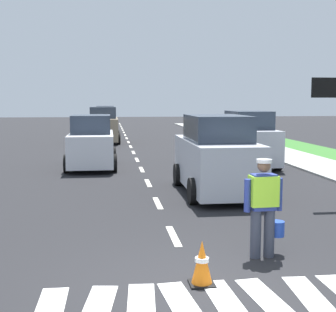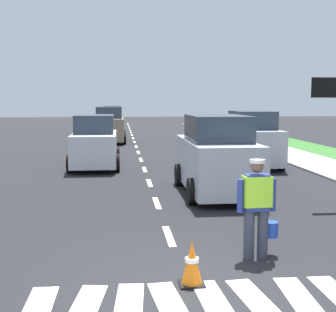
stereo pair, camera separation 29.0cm
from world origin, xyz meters
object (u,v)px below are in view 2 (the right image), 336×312
car_parked_far (251,141)px  car_outgoing_ahead (216,157)px  road_worker (258,203)px  car_oncoming_second (109,126)px  car_oncoming_third (113,119)px  traffic_cone_near (192,263)px  car_oncoming_lead (95,143)px

car_parked_far → car_outgoing_ahead: 5.86m
road_worker → car_outgoing_ahead: (0.43, 5.53, 0.10)m
car_oncoming_second → car_oncoming_third: size_ratio=1.01×
road_worker → car_oncoming_second: 22.52m
road_worker → car_oncoming_third: size_ratio=0.39×
car_parked_far → traffic_cone_near: bearing=-109.4°
traffic_cone_near → car_oncoming_second: bearing=94.0°
road_worker → car_oncoming_lead: size_ratio=0.42×
traffic_cone_near → car_oncoming_lead: car_oncoming_lead is taller
car_parked_far → car_oncoming_lead: bearing=176.6°
car_parked_far → car_oncoming_second: bearing=116.9°
road_worker → traffic_cone_near: bearing=-139.7°
car_oncoming_lead → car_oncoming_third: 22.33m
road_worker → traffic_cone_near: road_worker is taller
traffic_cone_near → car_outgoing_ahead: 6.86m
car_outgoing_ahead → car_oncoming_third: car_outgoing_ahead is taller
road_worker → car_oncoming_third: (-2.85, 33.52, 0.07)m
road_worker → car_outgoing_ahead: size_ratio=0.38×
traffic_cone_near → car_oncoming_third: size_ratio=0.15×
road_worker → car_oncoming_second: bearing=97.4°
car_parked_far → car_outgoing_ahead: (-2.50, -5.30, 0.01)m
road_worker → car_oncoming_lead: bearing=106.2°
traffic_cone_near → car_parked_far: size_ratio=0.17×
car_outgoing_ahead → car_oncoming_lead: bearing=123.0°
traffic_cone_near → road_worker: bearing=40.3°
car_parked_far → car_oncoming_lead: size_ratio=0.97×
car_outgoing_ahead → car_parked_far: bearing=64.8°
car_parked_far → car_outgoing_ahead: bearing=-115.2°
traffic_cone_near → car_oncoming_lead: (-1.97, 12.27, 0.63)m
car_oncoming_second → car_oncoming_third: 11.19m
car_oncoming_second → car_outgoing_ahead: (3.33, -16.81, -0.00)m
car_parked_far → car_oncoming_second: 12.90m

